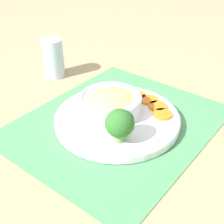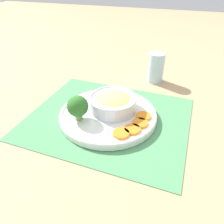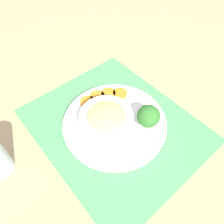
# 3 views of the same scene
# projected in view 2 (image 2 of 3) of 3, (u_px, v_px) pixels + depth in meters

# --- Properties ---
(ground_plane) EXTENTS (4.00, 4.00, 0.00)m
(ground_plane) POSITION_uv_depth(u_px,v_px,m) (108.00, 118.00, 0.70)
(ground_plane) COLOR tan
(placemat) EXTENTS (0.52, 0.44, 0.00)m
(placemat) POSITION_uv_depth(u_px,v_px,m) (108.00, 117.00, 0.70)
(placemat) COLOR #4C8C59
(placemat) RESTS_ON ground_plane
(plate) EXTENTS (0.31, 0.31, 0.02)m
(plate) POSITION_uv_depth(u_px,v_px,m) (108.00, 114.00, 0.69)
(plate) COLOR white
(plate) RESTS_ON placemat
(bowl) EXTENTS (0.15, 0.15, 0.05)m
(bowl) POSITION_uv_depth(u_px,v_px,m) (113.00, 102.00, 0.69)
(bowl) COLOR silver
(bowl) RESTS_ON plate
(broccoli_floret) EXTENTS (0.06, 0.06, 0.08)m
(broccoli_floret) POSITION_uv_depth(u_px,v_px,m) (78.00, 106.00, 0.64)
(broccoli_floret) COLOR #759E51
(broccoli_floret) RESTS_ON plate
(carrot_slice_near) EXTENTS (0.05, 0.05, 0.01)m
(carrot_slice_near) POSITION_uv_depth(u_px,v_px,m) (121.00, 133.00, 0.60)
(carrot_slice_near) COLOR orange
(carrot_slice_near) RESTS_ON plate
(carrot_slice_middle) EXTENTS (0.05, 0.05, 0.01)m
(carrot_slice_middle) POSITION_uv_depth(u_px,v_px,m) (132.00, 129.00, 0.62)
(carrot_slice_middle) COLOR orange
(carrot_slice_middle) RESTS_ON plate
(carrot_slice_far) EXTENTS (0.05, 0.05, 0.01)m
(carrot_slice_far) POSITION_uv_depth(u_px,v_px,m) (140.00, 123.00, 0.64)
(carrot_slice_far) COLOR orange
(carrot_slice_far) RESTS_ON plate
(carrot_slice_extra) EXTENTS (0.05, 0.05, 0.01)m
(carrot_slice_extra) POSITION_uv_depth(u_px,v_px,m) (143.00, 116.00, 0.67)
(carrot_slice_extra) COLOR orange
(carrot_slice_extra) RESTS_ON plate
(water_glass) EXTENTS (0.06, 0.06, 0.12)m
(water_glass) POSITION_uv_depth(u_px,v_px,m) (156.00, 69.00, 0.89)
(water_glass) COLOR silver
(water_glass) RESTS_ON ground_plane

